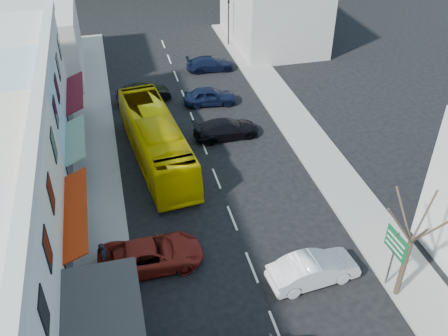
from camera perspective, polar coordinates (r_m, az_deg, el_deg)
The scene contains 16 objects.
ground at distance 26.44m, azimuth 3.19°, elevation -11.25°, with size 120.00×120.00×0.00m, color black.
sidewalk_left at distance 33.35m, azimuth -14.31°, elevation -0.92°, with size 3.00×52.00×0.15m, color gray.
sidewalk_right at distance 35.85m, azimuth 10.16°, elevation 2.47°, with size 3.00×52.00×0.15m, color gray.
distant_block_left at distance 47.56m, azimuth -21.13°, elevation 13.06°, with size 8.00×10.00×6.00m, color #B7B2A8.
distant_block_right at distance 52.57m, azimuth 5.62°, elevation 17.75°, with size 8.00×12.00×7.00m, color #B7B2A8.
bus at distance 33.40m, azimuth -7.77°, elevation 3.08°, with size 2.50×11.60×3.10m, color #DFC201.
car_white at distance 25.68m, azimuth 10.16°, elevation -11.43°, with size 1.80×4.40×1.40m, color silver.
car_red at distance 26.29m, azimuth -8.32°, elevation -9.83°, with size 1.90×4.60×1.40m, color maroon.
car_black_near at distance 36.13m, azimuth 0.26°, elevation 4.52°, with size 1.84×4.50×1.40m, color black.
car_navy_mid at distance 40.59m, azimuth -1.64°, elevation 8.18°, with size 1.80×4.40×1.40m, color black.
car_black_far at distance 41.49m, azimuth -9.23°, elevation 8.35°, with size 1.80×4.40×1.40m, color black.
car_navy_far at distance 46.62m, azimuth -1.56°, elevation 11.91°, with size 1.84×4.50×1.40m, color black.
pedestrian_left at distance 26.16m, azimuth -13.48°, elevation -9.96°, with size 0.60×0.40×1.70m, color black.
direction_sign at distance 25.59m, azimuth 18.62°, elevation -9.93°, with size 0.28×1.60×3.54m, color #0C5529, non-canonical shape.
street_tree at distance 24.12m, azimuth 20.56°, elevation -7.95°, with size 2.76×2.76×7.05m, color #392D20, non-canonical shape.
traffic_signal at distance 51.61m, azimuth 0.51°, elevation 16.31°, with size 0.79×1.07×4.83m, color black, non-canonical shape.
Camera 1 is at (-5.77, -17.29, 19.15)m, focal length 40.00 mm.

